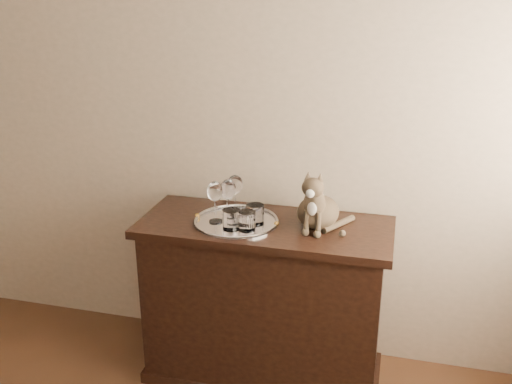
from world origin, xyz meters
TOP-DOWN VIEW (x-y plane):
  - wall_back at (0.00, 2.25)m, footprint 4.00×0.10m
  - sideboard at (0.60, 1.94)m, footprint 1.20×0.50m
  - tray at (0.47, 1.91)m, footprint 0.40×0.40m
  - wine_glass_a at (0.40, 1.99)m, footprint 0.07×0.07m
  - wine_glass_b at (0.44, 2.00)m, footprint 0.08×0.08m
  - wine_glass_c at (0.37, 1.88)m, footprint 0.08×0.08m
  - wine_glass_d at (0.43, 1.92)m, footprint 0.08×0.08m
  - tumbler_a at (0.54, 1.83)m, footprint 0.08×0.08m
  - tumbler_b at (0.47, 1.82)m, footprint 0.08×0.08m
  - tumbler_c at (0.56, 1.91)m, footprint 0.08×0.08m
  - cat at (0.85, 1.97)m, footprint 0.32×0.31m

SIDE VIEW (x-z plane):
  - sideboard at x=0.60m, z-range 0.00..0.85m
  - tray at x=0.47m, z-range 0.85..0.86m
  - tumbler_a at x=0.54m, z-range 0.86..0.95m
  - tumbler_b at x=0.47m, z-range 0.86..0.95m
  - tumbler_c at x=0.56m, z-range 0.86..0.95m
  - wine_glass_a at x=0.40m, z-range 0.86..1.03m
  - wine_glass_b at x=0.44m, z-range 0.86..1.06m
  - wine_glass_c at x=0.37m, z-range 0.86..1.06m
  - wine_glass_d at x=0.43m, z-range 0.86..1.06m
  - cat at x=0.85m, z-range 0.85..1.15m
  - wall_back at x=0.00m, z-range 0.00..2.70m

